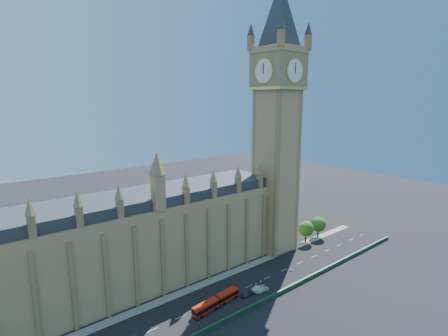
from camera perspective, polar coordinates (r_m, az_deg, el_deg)
ground at (r=103.37m, az=-1.13°, el=-20.81°), size 400.00×400.00×0.00m
palace_westminster at (r=103.94m, az=-20.30°, el=-12.72°), size 120.00×20.00×28.00m
elizabeth_tower at (r=124.29m, az=8.75°, el=10.88°), size 20.59×20.59×105.00m
bridge_parapet at (r=97.25m, az=2.44°, el=-22.64°), size 160.00×0.60×1.20m
kerb_north at (r=109.91m, az=-4.37°, el=-18.71°), size 160.00×3.00×0.16m
tree_east_near at (r=141.46m, az=13.27°, el=-9.54°), size 6.00×6.00×8.50m
tree_east_far at (r=147.58m, az=15.19°, el=-8.77°), size 6.00×6.00×8.50m
red_bus at (r=100.18m, az=-1.30°, el=-21.00°), size 15.70×3.98×2.64m
car_grey at (r=105.31m, az=3.84°, el=-19.72°), size 4.38×2.05×1.45m
car_silver at (r=107.71m, az=5.77°, el=-18.96°), size 4.88×1.98×1.58m
car_white at (r=107.57m, az=6.24°, el=-19.07°), size 4.83×1.98×1.40m
cone_a at (r=110.83m, az=5.23°, el=-18.30°), size 0.49×0.49×0.70m
cone_b at (r=119.92m, az=10.91°, el=-16.05°), size 0.58×0.58×0.78m
cone_c at (r=110.34m, az=6.53°, el=-18.49°), size 0.48×0.48×0.64m
cone_d at (r=112.11m, az=6.02°, el=-17.93°), size 0.63×0.63×0.77m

